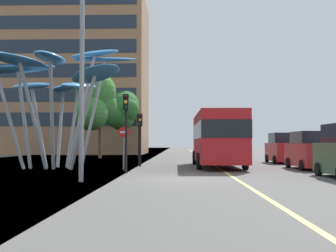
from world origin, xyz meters
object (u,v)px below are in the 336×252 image
(leaf_sculpture, at_px, (54,76))
(traffic_light_kerb_near, at_px, (126,116))
(traffic_light_kerb_far, at_px, (140,128))
(red_bus, at_px, (217,136))
(car_parked_far, at_px, (283,149))
(car_parked_mid, at_px, (309,151))
(traffic_light_island_mid, at_px, (139,128))
(no_entry_sign, at_px, (124,141))
(street_lamp, at_px, (90,47))

(leaf_sculpture, distance_m, traffic_light_kerb_near, 6.63)
(leaf_sculpture, bearing_deg, traffic_light_kerb_far, 22.73)
(red_bus, relative_size, car_parked_far, 2.29)
(red_bus, xyz_separation_m, car_parked_mid, (5.03, -2.21, -0.92))
(red_bus, xyz_separation_m, traffic_light_island_mid, (-5.24, 3.18, 0.59))
(red_bus, bearing_deg, car_parked_far, 43.56)
(leaf_sculpture, relative_size, no_entry_sign, 4.18)
(red_bus, relative_size, traffic_light_kerb_near, 2.47)
(traffic_light_kerb_far, distance_m, street_lamp, 10.82)
(no_entry_sign, bearing_deg, red_bus, 30.43)
(car_parked_mid, height_order, car_parked_far, car_parked_far)
(traffic_light_kerb_far, bearing_deg, street_lamp, -95.63)
(red_bus, height_order, no_entry_sign, red_bus)
(street_lamp, bearing_deg, traffic_light_island_mid, 87.20)
(car_parked_mid, bearing_deg, no_entry_sign, -174.52)
(red_bus, distance_m, traffic_light_kerb_near, 7.64)
(car_parked_far, bearing_deg, traffic_light_island_mid, -169.81)
(red_bus, relative_size, car_parked_mid, 2.12)
(traffic_light_island_mid, relative_size, car_parked_far, 0.83)
(car_parked_far, bearing_deg, traffic_light_kerb_near, -134.02)
(traffic_light_kerb_far, height_order, car_parked_mid, traffic_light_kerb_far)
(leaf_sculpture, relative_size, car_parked_mid, 2.19)
(traffic_light_kerb_near, xyz_separation_m, street_lamp, (-0.85, -4.53, 2.42))
(car_parked_mid, relative_size, car_parked_far, 1.08)
(car_parked_far, bearing_deg, car_parked_mid, -92.51)
(car_parked_far, xyz_separation_m, no_entry_sign, (-10.82, -8.30, 0.55))
(leaf_sculpture, height_order, street_lamp, street_lamp)
(street_lamp, bearing_deg, traffic_light_kerb_near, 79.38)
(red_bus, relative_size, leaf_sculpture, 0.97)
(leaf_sculpture, height_order, car_parked_far, leaf_sculpture)
(traffic_light_kerb_far, distance_m, no_entry_sign, 3.57)
(leaf_sculpture, bearing_deg, car_parked_mid, -1.35)
(street_lamp, distance_m, no_entry_sign, 7.89)
(traffic_light_kerb_near, distance_m, no_entry_sign, 2.77)
(traffic_light_kerb_near, bearing_deg, traffic_light_kerb_far, 88.29)
(traffic_light_kerb_near, distance_m, traffic_light_island_mid, 8.86)
(traffic_light_kerb_far, relative_size, no_entry_sign, 1.40)
(leaf_sculpture, distance_m, street_lamp, 9.20)
(leaf_sculpture, height_order, traffic_light_island_mid, leaf_sculpture)
(car_parked_mid, xyz_separation_m, street_lamp, (-10.92, -7.99, 4.23))
(red_bus, distance_m, traffic_light_island_mid, 6.16)
(car_parked_far, height_order, street_lamp, street_lamp)
(red_bus, height_order, traffic_light_kerb_far, red_bus)
(leaf_sculpture, height_order, traffic_light_kerb_far, leaf_sculpture)
(traffic_light_kerb_near, bearing_deg, no_entry_sign, 99.92)
(street_lamp, xyz_separation_m, no_entry_sign, (0.42, 6.98, -3.65))
(car_parked_mid, distance_m, no_entry_sign, 10.56)
(traffic_light_kerb_far, distance_m, traffic_light_island_mid, 3.01)
(car_parked_mid, relative_size, street_lamp, 0.55)
(traffic_light_kerb_near, bearing_deg, traffic_light_island_mid, 91.27)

